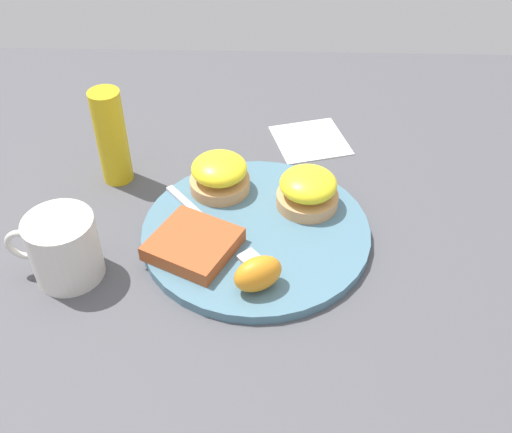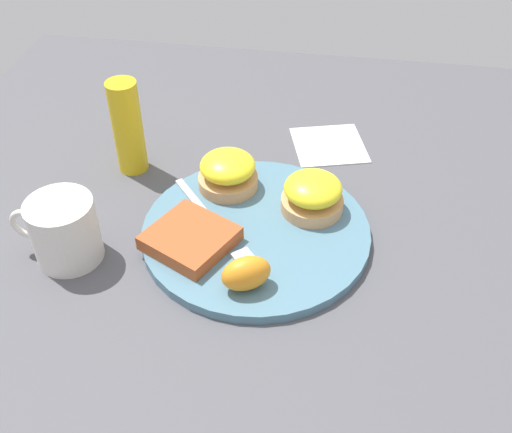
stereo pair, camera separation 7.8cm
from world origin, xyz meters
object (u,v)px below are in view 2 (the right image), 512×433
(sandwich_benedict_left, at_px, (313,194))
(orange_wedge, at_px, (246,273))
(condiment_bottle, at_px, (128,127))
(fork, at_px, (218,229))
(cup, at_px, (64,231))
(hashbrown_patty, at_px, (190,238))
(sandwich_benedict_right, at_px, (228,172))

(sandwich_benedict_left, height_order, orange_wedge, sandwich_benedict_left)
(orange_wedge, relative_size, condiment_bottle, 0.42)
(fork, bearing_deg, cup, 19.03)
(sandwich_benedict_left, distance_m, orange_wedge, 0.17)
(hashbrown_patty, bearing_deg, condiment_bottle, -51.50)
(sandwich_benedict_right, xyz_separation_m, fork, (-0.01, 0.10, -0.02))
(sandwich_benedict_left, distance_m, sandwich_benedict_right, 0.13)
(hashbrown_patty, distance_m, fork, 0.04)
(condiment_bottle, bearing_deg, fork, 139.98)
(cup, bearing_deg, sandwich_benedict_right, -138.15)
(hashbrown_patty, height_order, condiment_bottle, condiment_bottle)
(orange_wedge, bearing_deg, hashbrown_patty, -36.05)
(hashbrown_patty, relative_size, cup, 0.87)
(sandwich_benedict_right, xyz_separation_m, hashbrown_patty, (0.02, 0.13, -0.02))
(cup, xyz_separation_m, condiment_bottle, (-0.02, -0.20, 0.03))
(sandwich_benedict_right, distance_m, fork, 0.10)
(fork, distance_m, cup, 0.19)
(cup, height_order, condiment_bottle, condiment_bottle)
(cup, bearing_deg, orange_wedge, 173.11)
(sandwich_benedict_right, bearing_deg, fork, 93.03)
(sandwich_benedict_right, relative_size, fork, 0.49)
(sandwich_benedict_right, bearing_deg, hashbrown_patty, 79.17)
(condiment_bottle, bearing_deg, orange_wedge, 133.55)
(sandwich_benedict_left, relative_size, cup, 0.75)
(sandwich_benedict_right, xyz_separation_m, orange_wedge, (-0.06, 0.19, -0.00))
(orange_wedge, xyz_separation_m, condiment_bottle, (0.21, -0.23, 0.04))
(sandwich_benedict_left, bearing_deg, fork, 28.57)
(fork, bearing_deg, condiment_bottle, -40.02)
(cup, distance_m, condiment_bottle, 0.20)
(hashbrown_patty, bearing_deg, sandwich_benedict_left, -147.22)
(orange_wedge, bearing_deg, sandwich_benedict_right, -72.39)
(orange_wedge, xyz_separation_m, fork, (0.05, -0.09, -0.02))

